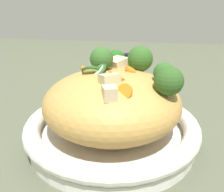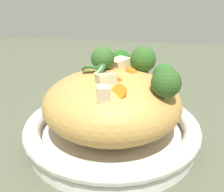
{
  "view_description": "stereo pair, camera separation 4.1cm",
  "coord_description": "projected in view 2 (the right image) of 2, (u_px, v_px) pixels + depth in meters",
  "views": [
    {
      "loc": [
        -0.09,
        0.38,
        0.24
      ],
      "look_at": [
        0.0,
        0.0,
        0.09
      ],
      "focal_mm": 36.1,
      "sensor_mm": 36.0,
      "label": 1
    },
    {
      "loc": [
        -0.13,
        0.37,
        0.24
      ],
      "look_at": [
        0.0,
        0.0,
        0.09
      ],
      "focal_mm": 36.1,
      "sensor_mm": 36.0,
      "label": 2
    }
  ],
  "objects": [
    {
      "name": "ground_plane",
      "position": [
        112.0,
        139.0,
        0.45
      ],
      "size": [
        3.0,
        3.0,
        0.0
      ],
      "primitive_type": "plane",
      "color": "#4D533F"
    },
    {
      "name": "carrot_coins",
      "position": [
        117.0,
        76.0,
        0.4
      ],
      "size": [
        0.19,
        0.17,
        0.05
      ],
      "color": "orange",
      "rests_on": "serving_bowl"
    },
    {
      "name": "chicken_chunks",
      "position": [
        117.0,
        70.0,
        0.43
      ],
      "size": [
        0.06,
        0.21,
        0.04
      ],
      "color": "beige",
      "rests_on": "serving_bowl"
    },
    {
      "name": "noodle_heap",
      "position": [
        112.0,
        102.0,
        0.42
      ],
      "size": [
        0.25,
        0.25,
        0.12
      ],
      "color": "#B88C46",
      "rests_on": "serving_bowl"
    },
    {
      "name": "broccoli_florets",
      "position": [
        137.0,
        66.0,
        0.41
      ],
      "size": [
        0.17,
        0.18,
        0.08
      ],
      "color": "#9FB97C",
      "rests_on": "serving_bowl"
    },
    {
      "name": "zucchini_slices",
      "position": [
        97.0,
        70.0,
        0.4
      ],
      "size": [
        0.06,
        0.06,
        0.03
      ],
      "color": "beige",
      "rests_on": "serving_bowl"
    },
    {
      "name": "serving_bowl",
      "position": [
        112.0,
        127.0,
        0.44
      ],
      "size": [
        0.33,
        0.33,
        0.05
      ],
      "color": "white",
      "rests_on": "ground_plane"
    },
    {
      "name": "soy_sauce_bottle",
      "position": [
        138.0,
        78.0,
        0.67
      ],
      "size": [
        0.06,
        0.06,
        0.12
      ],
      "color": "black",
      "rests_on": "ground_plane"
    }
  ]
}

